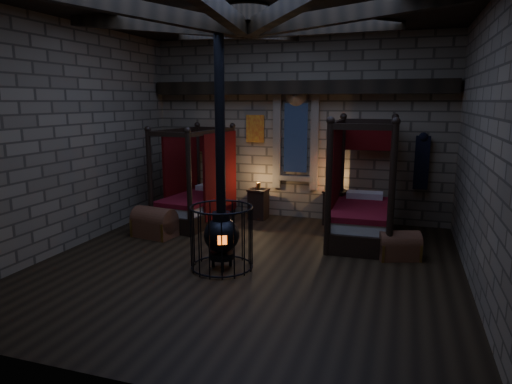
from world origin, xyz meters
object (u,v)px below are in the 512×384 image
(trunk_left, at_px, (154,223))
(stove, at_px, (222,232))
(bed_left, at_px, (197,200))
(bed_right, at_px, (362,211))
(trunk_right, at_px, (399,246))

(trunk_left, relative_size, stove, 0.23)
(bed_left, distance_m, bed_right, 3.74)
(stove, bearing_deg, bed_right, 25.10)
(bed_left, relative_size, stove, 0.53)
(trunk_right, distance_m, stove, 3.16)
(bed_right, bearing_deg, stove, -131.92)
(bed_left, bearing_deg, trunk_right, -8.49)
(bed_left, height_order, trunk_left, bed_left)
(trunk_left, bearing_deg, bed_right, 24.84)
(trunk_right, height_order, stove, stove)
(trunk_left, relative_size, trunk_right, 1.15)
(bed_right, xyz_separation_m, trunk_left, (-4.08, -1.15, -0.31))
(bed_left, bearing_deg, stove, -50.85)
(bed_left, distance_m, stove, 3.09)
(bed_right, xyz_separation_m, trunk_right, (0.74, -1.00, -0.36))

